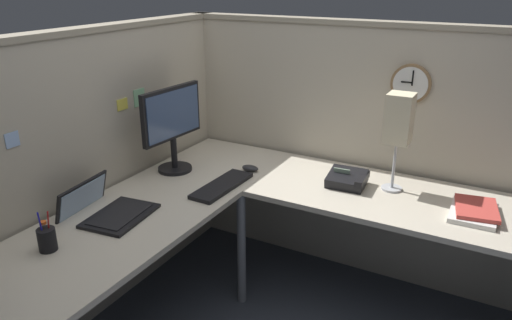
{
  "coord_description": "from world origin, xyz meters",
  "views": [
    {
      "loc": [
        -1.92,
        -1.07,
        1.83
      ],
      "look_at": [
        0.16,
        0.07,
        0.92
      ],
      "focal_mm": 34.13,
      "sensor_mm": 36.0,
      "label": 1
    }
  ],
  "objects": [
    {
      "name": "desk_lamp_paper",
      "position": [
        0.55,
        -0.56,
        1.11
      ],
      "size": [
        0.13,
        0.13,
        0.53
      ],
      "color": "#B7BABF",
      "rests_on": "desk"
    },
    {
      "name": "cubicle_wall_right",
      "position": [
        0.87,
        -0.27,
        0.79
      ],
      "size": [
        0.12,
        2.37,
        1.58
      ],
      "color": "#B7AD99",
      "rests_on": "ground"
    },
    {
      "name": "computer_mouse",
      "position": [
        0.41,
        0.24,
        0.75
      ],
      "size": [
        0.06,
        0.1,
        0.03
      ],
      "primitive_type": "ellipsoid",
      "color": "#232326",
      "rests_on": "desk"
    },
    {
      "name": "book_stack",
      "position": [
        0.44,
        -0.99,
        0.75
      ],
      "size": [
        0.3,
        0.23,
        0.04
      ],
      "color": "silver",
      "rests_on": "desk"
    },
    {
      "name": "desk",
      "position": [
        -0.15,
        -0.05,
        0.63
      ],
      "size": [
        2.35,
        2.15,
        0.73
      ],
      "color": "beige",
      "rests_on": "ground"
    },
    {
      "name": "pinned_note_rightmost",
      "position": [
        -0.67,
        0.82,
        1.15
      ],
      "size": [
        0.07,
        0.0,
        0.07
      ],
      "primitive_type": "cube",
      "color": "#99B7E5"
    },
    {
      "name": "cubicle_wall_back",
      "position": [
        -0.36,
        0.87,
        0.79
      ],
      "size": [
        2.57,
        0.12,
        1.58
      ],
      "color": "#B7AD99",
      "rests_on": "ground"
    },
    {
      "name": "keyboard",
      "position": [
        0.13,
        0.26,
        0.74
      ],
      "size": [
        0.43,
        0.15,
        0.02
      ],
      "primitive_type": "cube",
      "rotation": [
        0.0,
        0.0,
        -0.03
      ],
      "color": "black",
      "rests_on": "desk"
    },
    {
      "name": "monitor",
      "position": [
        0.21,
        0.64,
        1.02
      ],
      "size": [
        0.46,
        0.2,
        0.5
      ],
      "color": "black",
      "rests_on": "desk"
    },
    {
      "name": "laptop",
      "position": [
        -0.41,
        0.6,
        0.75
      ],
      "size": [
        0.38,
        0.42,
        0.22
      ],
      "color": "black",
      "rests_on": "desk"
    },
    {
      "name": "office_phone",
      "position": [
        0.48,
        -0.34,
        0.77
      ],
      "size": [
        0.2,
        0.22,
        0.11
      ],
      "color": "black",
      "rests_on": "desk"
    },
    {
      "name": "pinned_note_middle",
      "position": [
        0.15,
        0.82,
        1.16
      ],
      "size": [
        0.09,
        0.0,
        0.1
      ],
      "primitive_type": "cube",
      "color": "#8CCC99"
    },
    {
      "name": "pen_cup",
      "position": [
        -0.77,
        0.56,
        0.78
      ],
      "size": [
        0.08,
        0.08,
        0.18
      ],
      "color": "black",
      "rests_on": "desk"
    },
    {
      "name": "pinned_note_leftmost",
      "position": [
        0.01,
        0.82,
        1.16
      ],
      "size": [
        0.08,
        0.0,
        0.06
      ],
      "primitive_type": "cube",
      "color": "#EAD84C"
    },
    {
      "name": "wall_clock",
      "position": [
        0.82,
        -0.55,
        1.26
      ],
      "size": [
        0.04,
        0.22,
        0.22
      ],
      "color": "olive"
    }
  ]
}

